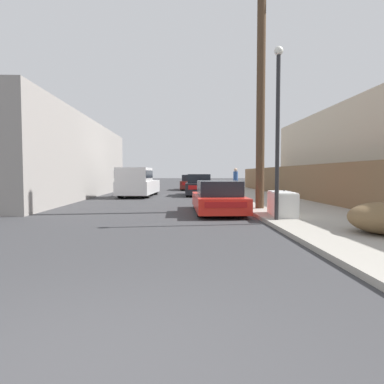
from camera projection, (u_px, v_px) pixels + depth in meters
The scene contains 13 objects.
ground_plane at pixel (89, 381), 2.44m from camera, with size 220.00×220.00×0.00m, color #38383A.
sidewalk_curb at pixel (241, 192), 26.08m from camera, with size 4.20×63.00×0.12m, color #9E998E.
discarded_fridge at pixel (282, 204), 11.18m from camera, with size 0.82×1.89×0.80m.
parked_sports_car_red at pixel (218, 198), 12.93m from camera, with size 1.76×4.60×1.22m.
car_parked_mid at pixel (199, 186), 23.27m from camera, with size 1.95×4.73×1.45m.
car_parked_far at pixel (191, 183), 31.28m from camera, with size 2.11×4.80×1.38m.
pickup_truck at pixel (137, 183), 21.82m from camera, with size 2.35×5.70×1.84m.
utility_pole at pixel (261, 87), 13.30m from camera, with size 1.80×0.33×9.25m.
street_lamp at pixel (278, 121), 9.97m from camera, with size 0.26×0.26×5.04m.
brush_pile at pixel (383, 218), 7.76m from camera, with size 1.49×1.61×0.71m.
wooden_fence at pixel (299, 182), 18.94m from camera, with size 0.08×30.85×1.82m, color brown.
building_left_block at pixel (40, 159), 21.67m from camera, with size 7.00×20.38×4.80m, color gray.
pedestrian at pixel (236, 180), 25.50m from camera, with size 0.34×0.34×1.78m.
Camera 1 is at (0.65, -2.39, 1.48)m, focal length 32.00 mm.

